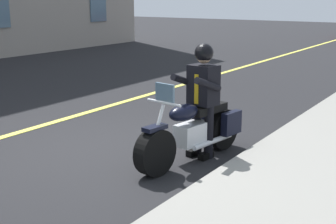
% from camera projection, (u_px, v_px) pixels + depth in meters
% --- Properties ---
extents(ground_plane, '(80.00, 80.00, 0.00)m').
position_uv_depth(ground_plane, '(110.00, 150.00, 7.34)').
color(ground_plane, black).
extents(lane_center_stripe, '(60.00, 0.16, 0.01)m').
position_uv_depth(lane_center_stripe, '(28.00, 130.00, 8.43)').
color(lane_center_stripe, '#E5DB4C').
rests_on(lane_center_stripe, ground_plane).
extents(motorcycle_main, '(2.22, 0.79, 1.26)m').
position_uv_depth(motorcycle_main, '(194.00, 131.00, 6.80)').
color(motorcycle_main, black).
rests_on(motorcycle_main, ground_plane).
extents(rider_main, '(0.68, 0.61, 1.74)m').
position_uv_depth(rider_main, '(203.00, 91.00, 6.80)').
color(rider_main, black).
rests_on(rider_main, ground_plane).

